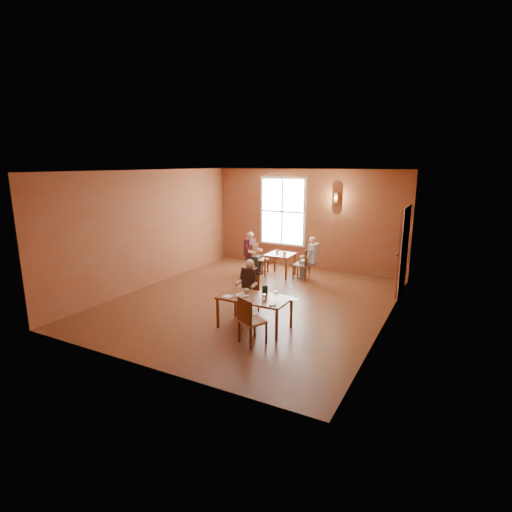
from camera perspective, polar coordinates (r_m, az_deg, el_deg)
The scene contains 29 objects.
ground at distance 9.42m, azimuth -0.57°, elevation -6.48°, with size 6.00×7.00×0.01m, color brown.
wall_back at distance 12.18m, azimuth 7.33°, elevation 5.19°, with size 6.00×0.04×3.00m, color brown.
wall_front at distance 6.26m, azimuth -16.10°, elevation -2.80°, with size 6.00×0.04×3.00m, color brown.
wall_left at distance 10.77m, azimuth -14.79°, elevation 3.82°, with size 0.04×7.00×3.00m, color brown.
wall_right at distance 8.07m, azimuth 18.48°, elevation 0.55°, with size 0.04×7.00×3.00m, color brown.
ceiling at distance 8.88m, azimuth -0.62°, elevation 12.09°, with size 6.00×7.00×0.04m, color white.
window at distance 12.41m, azimuth 3.80°, elevation 6.35°, with size 1.36×0.10×1.96m, color white.
door at distance 10.40m, azimuth 20.15°, elevation 0.60°, with size 0.12×1.04×2.10m, color maroon.
wall_sconce at distance 11.72m, azimuth 11.41°, elevation 8.18°, with size 0.16×0.16×0.28m, color brown.
main_table at distance 7.88m, azimuth -0.22°, elevation -8.04°, with size 1.35×0.76×0.63m, color brown, non-canonical shape.
chair_diner_main at distance 8.61m, azimuth -1.11°, elevation -5.54°, with size 0.36×0.36×0.81m, color #3F200F, non-canonical shape.
diner_main at distance 8.54m, azimuth -1.22°, elevation -4.70°, with size 0.44×0.44×1.09m, color #3D2A21, non-canonical shape.
chair_empty at distance 7.20m, azimuth -0.48°, elevation -9.16°, with size 0.38×0.38×0.87m, color #49240F, non-canonical shape.
plate_food at distance 7.85m, azimuth -2.00°, elevation -5.54°, with size 0.27×0.27×0.03m, color white.
sandwich at distance 7.90m, azimuth -1.34°, elevation -5.16°, with size 0.08×0.08×0.10m, color tan.
goblet_a at distance 7.62m, azimuth 2.85°, elevation -5.55°, with size 0.07×0.07×0.18m, color white, non-canonical shape.
goblet_c at distance 7.46m, azimuth 1.20°, elevation -5.99°, with size 0.07×0.07×0.17m, color white, non-canonical shape.
menu_stand at distance 7.89m, azimuth 1.30°, elevation -4.90°, with size 0.11×0.05×0.18m, color black.
knife at distance 7.59m, azimuth -1.41°, elevation -6.32°, with size 0.18×0.01×0.00m, color white.
napkin at distance 7.82m, azimuth -4.08°, elevation -5.75°, with size 0.17×0.17×0.01m, color white.
side_plate at distance 7.65m, azimuth 5.43°, elevation -6.20°, with size 0.15×0.15×0.01m, color white.
sunglasses at distance 7.30m, azimuth 2.37°, elevation -7.09°, with size 0.11×0.03×0.01m, color black.
second_table at distance 11.44m, azimuth 3.47°, elevation -1.26°, with size 0.73×0.73×0.64m, color brown, non-canonical shape.
chair_diner_white at distance 11.17m, azimuth 6.51°, elevation -1.10°, with size 0.38×0.38×0.86m, color #4D2515, non-canonical shape.
diner_white at distance 11.12m, azimuth 6.68°, elevation -0.36°, with size 0.47×0.47×1.17m, color white, non-canonical shape.
chair_diner_maroon at distance 11.69m, azimuth 0.58°, elevation -0.36°, with size 0.38×0.38×0.86m, color #622C17, non-canonical shape.
diner_maroon at distance 11.67m, azimuth 0.45°, elevation 0.39°, with size 0.47×0.47×1.17m, color maroon, non-canonical shape.
cup_a at distance 11.20m, azimuth 4.09°, elevation 0.33°, with size 0.12×0.12×0.09m, color white.
cup_b at distance 11.52m, azimuth 3.06°, elevation 0.69°, with size 0.09×0.09×0.08m, color silver.
Camera 1 is at (4.24, -7.79, 3.17)m, focal length 28.00 mm.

